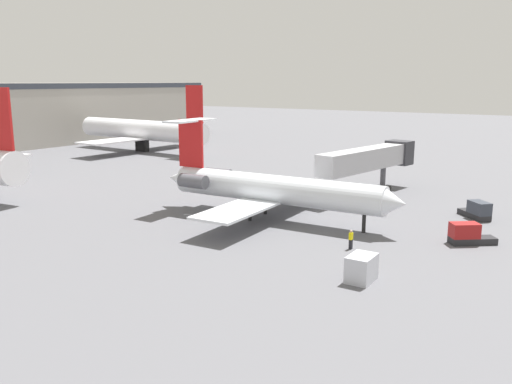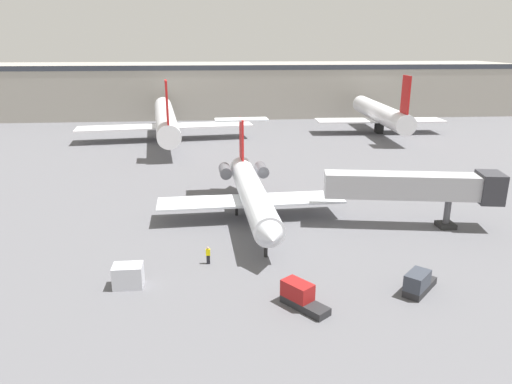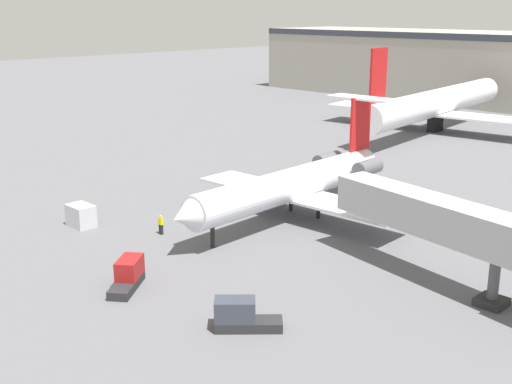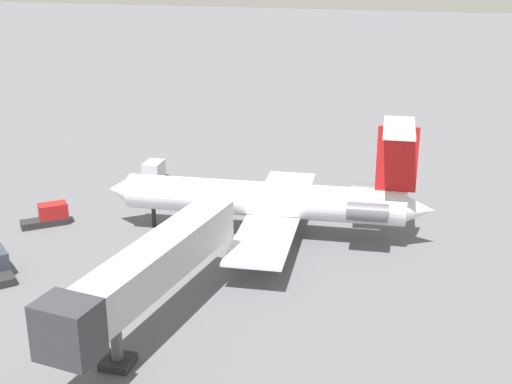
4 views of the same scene
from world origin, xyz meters
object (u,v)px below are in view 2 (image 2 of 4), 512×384
at_px(ground_crew_marshaller, 208,255).
at_px(parked_airliner_west_end, 165,119).
at_px(baggage_tug_lead, 301,296).
at_px(regional_jet, 251,191).
at_px(baggage_tug_trailing, 418,283).
at_px(parked_airliner_west_mid, 380,114).
at_px(cargo_container_uld, 128,276).
at_px(jet_bridge, 422,187).

xyz_separation_m(ground_crew_marshaller, parked_airliner_west_end, (-9.01, 58.53, 3.46)).
distance_m(baggage_tug_lead, parked_airliner_west_end, 68.54).
bearing_deg(regional_jet, baggage_tug_lead, -83.41).
xyz_separation_m(regional_jet, baggage_tug_trailing, (12.07, -18.20, -2.45)).
relative_size(ground_crew_marshaller, parked_airliner_west_end, 0.04).
height_order(baggage_tug_trailing, parked_airliner_west_mid, parked_airliner_west_mid).
bearing_deg(ground_crew_marshaller, regional_jet, 66.98).
height_order(regional_jet, baggage_tug_lead, regional_jet).
distance_m(ground_crew_marshaller, cargo_container_uld, 7.50).
xyz_separation_m(jet_bridge, baggage_tug_lead, (-15.81, -15.30, -3.72)).
bearing_deg(cargo_container_uld, baggage_tug_lead, -17.61).
distance_m(regional_jet, ground_crew_marshaller, 12.66).
bearing_deg(baggage_tug_trailing, ground_crew_marshaller, 158.23).
relative_size(jet_bridge, cargo_container_uld, 7.71).
distance_m(jet_bridge, baggage_tug_lead, 22.31).
xyz_separation_m(jet_bridge, baggage_tug_trailing, (-5.99, -14.05, -3.72)).
bearing_deg(regional_jet, ground_crew_marshaller, -113.02).
bearing_deg(parked_airliner_west_end, cargo_container_uld, -87.73).
distance_m(baggage_tug_lead, baggage_tug_trailing, 9.90).
distance_m(regional_jet, parked_airliner_west_mid, 60.24).
height_order(parked_airliner_west_end, parked_airliner_west_mid, parked_airliner_west_end).
height_order(regional_jet, baggage_tug_trailing, regional_jet).
height_order(ground_crew_marshaller, parked_airliner_west_end, parked_airliner_west_end).
relative_size(cargo_container_uld, parked_airliner_west_mid, 0.07).
xyz_separation_m(baggage_tug_lead, cargo_container_uld, (-13.64, 4.33, 0.13)).
height_order(jet_bridge, cargo_container_uld, jet_bridge).
distance_m(baggage_tug_trailing, parked_airliner_west_mid, 72.00).
height_order(ground_crew_marshaller, baggage_tug_trailing, baggage_tug_trailing).
bearing_deg(ground_crew_marshaller, jet_bridge, 17.65).
height_order(jet_bridge, parked_airliner_west_mid, parked_airliner_west_mid).
relative_size(parked_airliner_west_end, parked_airliner_west_mid, 1.26).
relative_size(ground_crew_marshaller, baggage_tug_trailing, 0.44).
relative_size(regional_jet, ground_crew_marshaller, 16.26).
bearing_deg(ground_crew_marshaller, cargo_container_uld, -150.67).
bearing_deg(baggage_tug_lead, regional_jet, 96.59).
relative_size(jet_bridge, baggage_tug_trailing, 4.88).
relative_size(regional_jet, jet_bridge, 1.46).
distance_m(jet_bridge, cargo_container_uld, 31.63).
distance_m(cargo_container_uld, parked_airliner_west_end, 62.34).
distance_m(baggage_tug_trailing, parked_airliner_west_end, 70.34).
bearing_deg(ground_crew_marshaller, parked_airliner_west_end, 98.75).
relative_size(baggage_tug_lead, baggage_tug_trailing, 1.04).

